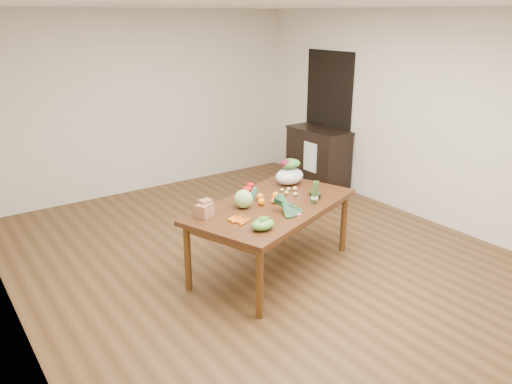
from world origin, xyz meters
TOP-DOWN VIEW (x-y plane):
  - floor at (0.00, 0.00)m, footprint 6.00×6.00m
  - ceiling at (0.00, 0.00)m, footprint 5.00×6.00m
  - room_walls at (0.00, 0.00)m, footprint 5.02×6.02m
  - dining_table at (-0.05, -0.29)m, footprint 2.08×1.58m
  - doorway_dark at (2.48, 1.60)m, footprint 0.02×1.00m
  - cabinet at (2.22, 1.50)m, footprint 0.52×1.02m
  - dish_towel at (1.96, 1.40)m, footprint 0.02×0.28m
  - paper_bag at (-0.79, -0.18)m, footprint 0.27×0.25m
  - cabbage at (-0.35, -0.20)m, footprint 0.19×0.19m
  - strawberry_basket_a at (-0.16, 0.00)m, footprint 0.15×0.15m
  - strawberry_basket_b at (-0.03, 0.13)m, footprint 0.13×0.13m
  - orange_a at (-0.16, -0.25)m, footprint 0.08×0.08m
  - orange_b at (-0.09, -0.13)m, footprint 0.08×0.08m
  - orange_c at (0.07, -0.19)m, footprint 0.08×0.08m
  - mandarin_cluster at (0.03, -0.28)m, footprint 0.23×0.23m
  - carrots at (-0.57, -0.46)m, footprint 0.28×0.28m
  - snap_pea_bag at (-0.51, -0.76)m, footprint 0.23×0.17m
  - kale_bunch at (-0.06, -0.60)m, footprint 0.43×0.48m
  - asparagus_bundle at (0.32, -0.54)m, footprint 0.11×0.14m
  - potato_a at (0.25, -0.15)m, footprint 0.05×0.05m
  - potato_b at (0.30, -0.24)m, footprint 0.05×0.05m
  - potato_c at (0.35, -0.06)m, footprint 0.05×0.04m
  - potato_d at (0.27, -0.05)m, footprint 0.04×0.04m
  - potato_e at (0.41, -0.10)m, footprint 0.06×0.05m
  - avocado_a at (0.45, -0.42)m, footprint 0.11×0.14m
  - avocado_b at (0.47, -0.34)m, footprint 0.09×0.11m
  - salad_bag at (0.50, 0.11)m, footprint 0.42×0.36m

SIDE VIEW (x-z plane):
  - floor at x=0.00m, z-range 0.00..0.00m
  - dining_table at x=-0.05m, z-range 0.00..0.75m
  - cabinet at x=2.22m, z-range 0.00..0.94m
  - dish_towel at x=1.96m, z-range 0.33..0.78m
  - carrots at x=-0.57m, z-range 0.75..0.78m
  - potato_d at x=0.27m, z-range 0.75..0.79m
  - potato_c at x=0.35m, z-range 0.75..0.79m
  - potato_a at x=0.25m, z-range 0.75..0.80m
  - potato_b at x=0.30m, z-range 0.75..0.80m
  - potato_e at x=0.41m, z-range 0.75..0.80m
  - avocado_b at x=0.47m, z-range 0.75..0.82m
  - orange_a at x=-0.16m, z-range 0.75..0.83m
  - orange_b at x=-0.09m, z-range 0.75..0.83m
  - avocado_a at x=0.45m, z-range 0.75..0.83m
  - orange_c at x=0.07m, z-range 0.75..0.83m
  - mandarin_cluster at x=0.03m, z-range 0.75..0.83m
  - strawberry_basket_b at x=-0.03m, z-range 0.75..0.84m
  - snap_pea_bag at x=-0.51m, z-range 0.75..0.85m
  - strawberry_basket_a at x=-0.16m, z-range 0.75..0.86m
  - paper_bag at x=-0.79m, z-range 0.75..0.91m
  - kale_bunch at x=-0.06m, z-range 0.75..0.91m
  - cabbage at x=-0.35m, z-range 0.75..0.94m
  - asparagus_bundle at x=0.32m, z-range 0.75..1.00m
  - salad_bag at x=0.50m, z-range 0.75..1.02m
  - doorway_dark at x=2.48m, z-range 0.00..2.10m
  - room_walls at x=0.00m, z-range 0.00..2.70m
  - ceiling at x=0.00m, z-range 2.69..2.71m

